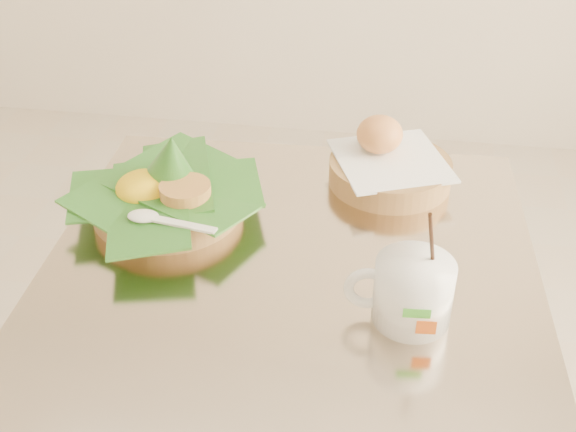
% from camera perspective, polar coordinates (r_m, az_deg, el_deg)
% --- Properties ---
extents(cafe_table, '(0.73, 0.73, 0.75)m').
position_cam_1_polar(cafe_table, '(1.18, 0.17, -12.25)').
color(cafe_table, gray).
rests_on(cafe_table, floor).
extents(rice_basket, '(0.29, 0.29, 0.15)m').
position_cam_1_polar(rice_basket, '(1.13, -9.61, 2.01)').
color(rice_basket, '#A77847').
rests_on(rice_basket, cafe_table).
extents(bread_basket, '(0.23, 0.23, 0.11)m').
position_cam_1_polar(bread_basket, '(1.21, 7.92, 4.03)').
color(bread_basket, '#A77847').
rests_on(bread_basket, cafe_table).
extents(coffee_mug, '(0.14, 0.10, 0.17)m').
position_cam_1_polar(coffee_mug, '(0.92, 9.69, -5.79)').
color(coffee_mug, white).
rests_on(coffee_mug, cafe_table).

